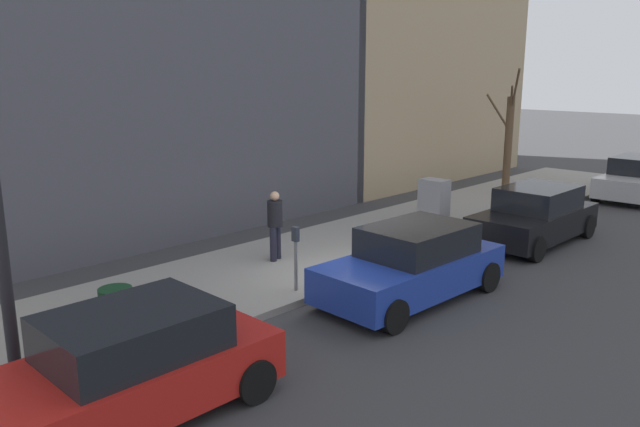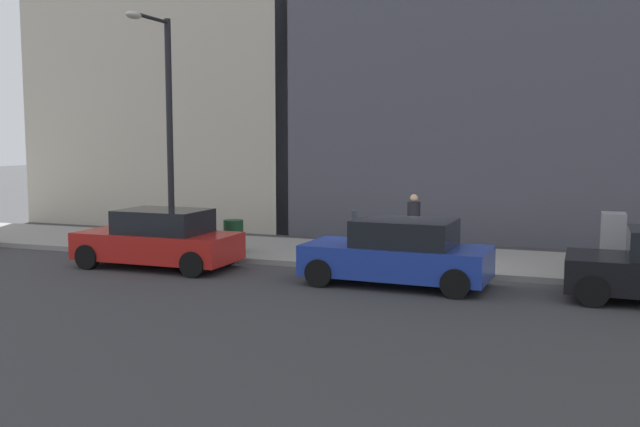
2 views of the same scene
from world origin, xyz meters
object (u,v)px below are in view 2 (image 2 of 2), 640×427
(parked_car_red, at_px, (159,240))
(parked_car_blue, at_px, (398,254))
(parking_meter, at_px, (354,230))
(utility_box, at_px, (613,243))
(streetlamp, at_px, (164,114))
(pedestrian_near_meter, at_px, (414,220))
(trash_bin, at_px, (233,236))

(parked_car_red, bearing_deg, parked_car_blue, -89.90)
(parking_meter, relative_size, utility_box, 0.94)
(streetlamp, xyz_separation_m, pedestrian_near_meter, (2.05, -6.64, -2.93))
(parked_car_red, bearing_deg, parking_meter, -69.81)
(streetlamp, bearing_deg, utility_box, -85.04)
(parked_car_blue, bearing_deg, streetlamp, 79.65)
(parking_meter, distance_m, utility_box, 6.28)
(utility_box, bearing_deg, parked_car_blue, 119.36)
(parked_car_red, distance_m, streetlamp, 3.70)
(utility_box, distance_m, streetlamp, 12.19)
(utility_box, bearing_deg, trash_bin, 92.30)
(parking_meter, xyz_separation_m, trash_bin, (0.45, 3.72, -0.38))
(parking_meter, bearing_deg, utility_box, -82.22)
(parked_car_blue, distance_m, pedestrian_near_meter, 3.68)
(parked_car_red, xyz_separation_m, parking_meter, (1.71, -4.76, 0.24))
(trash_bin, height_order, pedestrian_near_meter, pedestrian_near_meter)
(parked_car_red, relative_size, streetlamp, 0.65)
(parked_car_blue, bearing_deg, trash_bin, 69.75)
(parked_car_red, distance_m, utility_box, 11.28)
(parked_car_blue, xyz_separation_m, pedestrian_near_meter, (3.63, 0.47, 0.35))
(utility_box, relative_size, pedestrian_near_meter, 0.86)
(parked_car_red, relative_size, utility_box, 2.95)
(parked_car_red, bearing_deg, pedestrian_near_meter, -58.23)
(parking_meter, xyz_separation_m, streetlamp, (-0.17, 5.51, 3.04))
(utility_box, bearing_deg, streetlamp, 94.96)
(parked_car_blue, distance_m, parking_meter, 2.39)
(utility_box, xyz_separation_m, pedestrian_near_meter, (1.03, 5.09, 0.24))
(parked_car_blue, distance_m, streetlamp, 7.99)
(parked_car_blue, height_order, parked_car_red, same)
(streetlamp, bearing_deg, parking_meter, -88.26)
(parked_car_red, distance_m, pedestrian_near_meter, 6.91)
(parked_car_blue, relative_size, streetlamp, 0.66)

